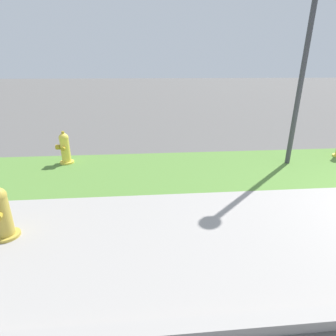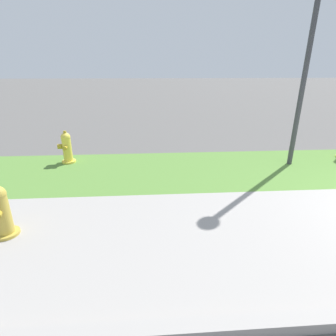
# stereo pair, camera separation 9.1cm
# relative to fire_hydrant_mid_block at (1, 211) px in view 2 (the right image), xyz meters

# --- Properties ---
(grass_verge) EXTENTS (18.00, 2.50, 0.01)m
(grass_verge) POSITION_rel_fire_hydrant_mid_block_xyz_m (6.38, 2.32, -0.37)
(grass_verge) COLOR #568438
(grass_verge) RESTS_ON ground
(fire_hydrant_mid_block) EXTENTS (0.38, 0.41, 0.78)m
(fire_hydrant_mid_block) POSITION_rel_fire_hydrant_mid_block_xyz_m (0.00, 0.00, 0.00)
(fire_hydrant_mid_block) COLOR gold
(fire_hydrant_mid_block) RESTS_ON ground
(fire_hydrant_far_end) EXTENTS (0.37, 0.39, 0.78)m
(fire_hydrant_far_end) POSITION_rel_fire_hydrant_mid_block_xyz_m (0.01, 2.99, 0.00)
(fire_hydrant_far_end) COLOR yellow
(fire_hydrant_far_end) RESTS_ON ground
(street_lamp) EXTENTS (0.32, 0.32, 4.69)m
(street_lamp) POSITION_rel_fire_hydrant_mid_block_xyz_m (5.33, 2.52, 2.72)
(street_lamp) COLOR #3D3D42
(street_lamp) RESTS_ON ground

